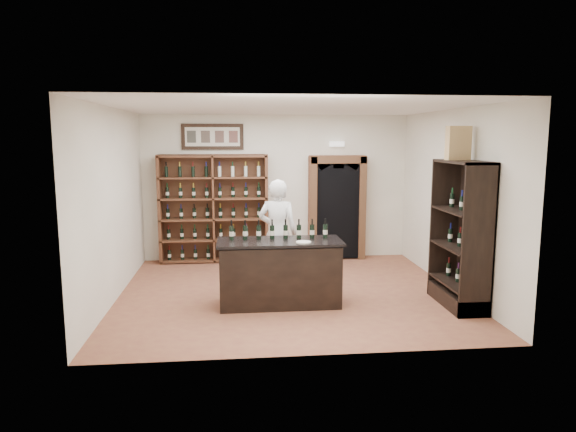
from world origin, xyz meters
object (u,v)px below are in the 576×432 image
object	(u,v)px
tasting_counter	(280,273)
counter_bottle_0	(232,233)
wine_crate	(458,143)
wine_shelf	(214,208)
side_cabinet	(461,257)
shopkeeper	(278,233)

from	to	relation	value
tasting_counter	counter_bottle_0	world-z (taller)	counter_bottle_0
counter_bottle_0	tasting_counter	bearing A→B (deg)	-11.39
wine_crate	wine_shelf	bearing A→B (deg)	137.49
wine_shelf	tasting_counter	bearing A→B (deg)	-69.44
side_cabinet	wine_crate	world-z (taller)	wine_crate
wine_shelf	shopkeeper	bearing A→B (deg)	-58.81
shopkeeper	side_cabinet	bearing A→B (deg)	169.57
counter_bottle_0	shopkeeper	size ratio (longest dim) A/B	0.16
wine_shelf	counter_bottle_0	xyz separation A→B (m)	(0.38, -2.79, 0.01)
wine_shelf	tasting_counter	size ratio (longest dim) A/B	1.17
side_cabinet	shopkeeper	size ratio (longest dim) A/B	1.19
wine_shelf	wine_crate	distance (m)	5.03
tasting_counter	wine_crate	bearing A→B (deg)	-2.50
tasting_counter	counter_bottle_0	distance (m)	0.96
shopkeeper	wine_crate	distance (m)	3.24
wine_shelf	shopkeeper	xyz separation A→B (m)	(1.15, -1.91, -0.18)
tasting_counter	wine_crate	xyz separation A→B (m)	(2.67, -0.12, 1.96)
wine_crate	tasting_counter	bearing A→B (deg)	173.96
wine_shelf	side_cabinet	size ratio (longest dim) A/B	1.00
side_cabinet	wine_crate	size ratio (longest dim) A/B	4.37
counter_bottle_0	side_cabinet	xyz separation A→B (m)	(3.44, -0.45, -0.35)
side_cabinet	shopkeeper	distance (m)	2.99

